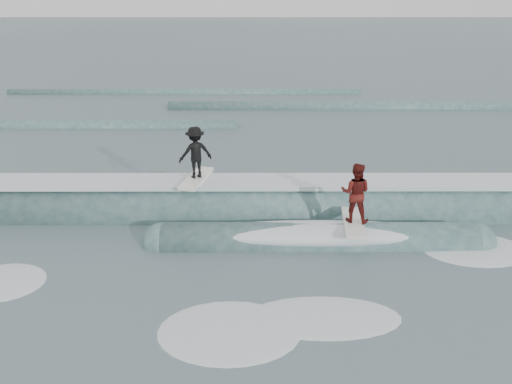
{
  "coord_description": "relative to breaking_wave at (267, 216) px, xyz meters",
  "views": [
    {
      "loc": [
        -0.03,
        -13.41,
        7.4
      ],
      "look_at": [
        0.0,
        2.49,
        1.1
      ],
      "focal_mm": 40.0,
      "sensor_mm": 36.0,
      "label": 1
    }
  ],
  "objects": [
    {
      "name": "whitewater",
      "position": [
        -0.94,
        -4.5,
        -0.05
      ],
      "size": [
        16.68,
        5.75,
        0.1
      ],
      "color": "white",
      "rests_on": "ground"
    },
    {
      "name": "surfer_black",
      "position": [
        -2.24,
        0.44,
        1.91
      ],
      "size": [
        1.2,
        2.07,
        1.73
      ],
      "color": "white",
      "rests_on": "ground"
    },
    {
      "name": "surfer_red",
      "position": [
        2.41,
        -1.76,
        1.41
      ],
      "size": [
        0.98,
        2.04,
        1.81
      ],
      "color": "white",
      "rests_on": "ground"
    },
    {
      "name": "breaking_wave",
      "position": [
        0.0,
        0.0,
        0.0
      ],
      "size": [
        20.64,
        3.83,
        2.1
      ],
      "color": "#335456",
      "rests_on": "ground"
    },
    {
      "name": "ground",
      "position": [
        -0.36,
        -3.05,
        -0.05
      ],
      "size": [
        160.0,
        160.0,
        0.0
      ],
      "primitive_type": "plane",
      "color": "#394B54",
      "rests_on": "ground"
    },
    {
      "name": "far_swells",
      "position": [
        -2.71,
        14.6,
        -0.05
      ],
      "size": [
        40.01,
        8.65,
        0.8
      ],
      "color": "#335456",
      "rests_on": "ground"
    }
  ]
}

